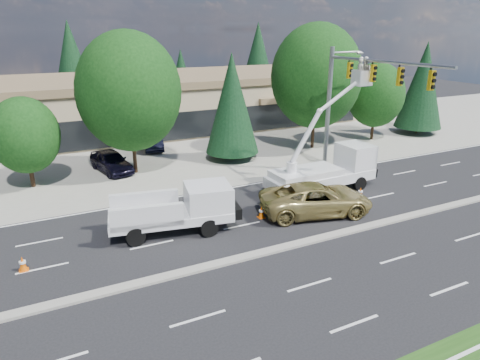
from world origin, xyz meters
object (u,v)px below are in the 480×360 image
utility_pickup (180,213)px  minivan (316,199)px  signal_mast (350,93)px  bucket_truck (332,163)px

utility_pickup → minivan: 7.89m
signal_mast → utility_pickup: bearing=-167.5°
utility_pickup → bucket_truck: 11.14m
bucket_truck → utility_pickup: bearing=-173.5°
signal_mast → utility_pickup: size_ratio=1.53×
signal_mast → bucket_truck: signal_mast is taller
bucket_truck → minivan: 4.42m
signal_mast → minivan: (-5.43, -4.24, -5.16)m
bucket_truck → minivan: size_ratio=1.32×
bucket_truck → signal_mast: bearing=30.7°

